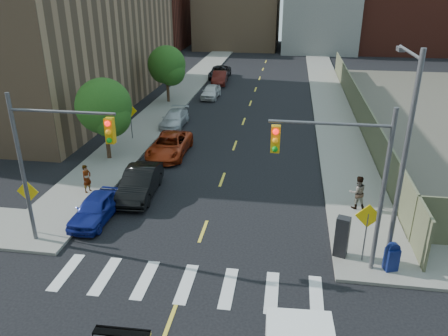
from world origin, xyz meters
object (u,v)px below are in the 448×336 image
(parked_car_black, at_px, (140,183))
(parked_car_white, at_px, (211,92))
(parked_car_red, at_px, (170,145))
(pedestrian_east, at_px, (358,192))
(mailbox, at_px, (392,257))
(pedestrian_west, at_px, (87,179))
(parked_car_grey, at_px, (220,72))
(parked_car_silver, at_px, (175,119))
(parked_car_maroon, at_px, (220,78))
(payphone, at_px, (342,237))
(parked_car_blue, at_px, (96,208))

(parked_car_black, bearing_deg, parked_car_white, 86.35)
(parked_car_red, xyz_separation_m, pedestrian_east, (11.72, -6.18, 0.33))
(parked_car_black, relative_size, mailbox, 3.72)
(mailbox, distance_m, pedestrian_west, 16.22)
(parked_car_black, relative_size, parked_car_white, 1.19)
(parked_car_black, distance_m, parked_car_grey, 32.20)
(pedestrian_west, bearing_deg, parked_car_red, -5.06)
(parked_car_black, relative_size, parked_car_silver, 1.08)
(parked_car_silver, relative_size, parked_car_grey, 0.86)
(parked_car_red, bearing_deg, parked_car_maroon, 90.31)
(parked_car_white, bearing_deg, parked_car_black, -88.50)
(parked_car_grey, xyz_separation_m, pedestrian_west, (-2.30, -32.48, 0.24))
(parked_car_red, relative_size, mailbox, 4.05)
(parked_car_black, bearing_deg, payphone, -26.84)
(pedestrian_west, height_order, pedestrian_east, pedestrian_east)
(parked_car_black, height_order, parked_car_maroon, parked_car_black)
(parked_car_grey, distance_m, payphone, 38.36)
(pedestrian_west, bearing_deg, parked_car_black, -64.98)
(parked_car_red, bearing_deg, payphone, -45.59)
(parked_car_maroon, distance_m, pedestrian_west, 29.15)
(parked_car_white, height_order, parked_car_grey, parked_car_grey)
(parked_car_white, xyz_separation_m, mailbox, (12.46, -27.49, 0.09))
(parked_car_blue, relative_size, parked_car_red, 0.76)
(parked_car_maroon, height_order, payphone, payphone)
(parked_car_maroon, bearing_deg, pedestrian_west, -99.80)
(parked_car_silver, relative_size, parked_car_maroon, 0.98)
(parked_car_maroon, relative_size, mailbox, 3.52)
(parked_car_black, height_order, mailbox, parked_car_black)
(parked_car_silver, bearing_deg, payphone, -55.30)
(parked_car_blue, xyz_separation_m, parked_car_maroon, (1.16, 31.70, 0.07))
(parked_car_black, distance_m, parked_car_red, 6.21)
(parked_car_blue, bearing_deg, parked_car_white, 89.37)
(parked_car_black, xyz_separation_m, parked_car_white, (0.00, 22.25, -0.10))
(parked_car_maroon, xyz_separation_m, payphone, (10.64, -33.23, 0.34))
(parked_car_black, height_order, parked_car_red, parked_car_black)
(parked_car_grey, bearing_deg, pedestrian_east, -70.61)
(parked_car_silver, distance_m, parked_car_maroon, 16.23)
(payphone, bearing_deg, pedestrian_east, 92.48)
(parked_car_red, height_order, payphone, payphone)
(parked_car_red, distance_m, parked_car_grey, 26.00)
(parked_car_silver, relative_size, payphone, 2.38)
(parked_car_red, xyz_separation_m, pedestrian_west, (-2.98, -6.49, 0.24))
(parked_car_silver, relative_size, mailbox, 3.46)
(parked_car_red, bearing_deg, parked_car_silver, 101.55)
(parked_car_black, bearing_deg, parked_car_red, 86.35)
(parked_car_silver, xyz_separation_m, payphone, (11.80, -17.05, 0.44))
(parked_car_white, height_order, payphone, payphone)
(parked_car_black, distance_m, pedestrian_east, 11.72)
(parked_car_grey, xyz_separation_m, payphone, (11.18, -36.70, 0.36))
(parked_car_black, xyz_separation_m, pedestrian_west, (-2.98, -0.28, 0.18))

